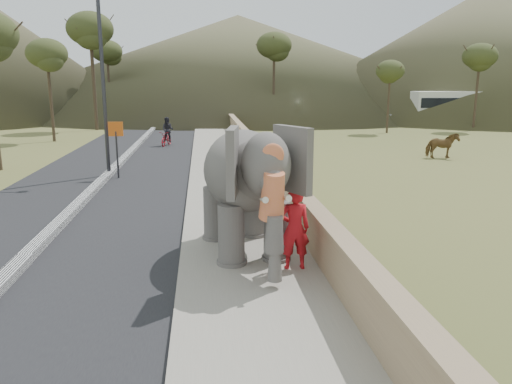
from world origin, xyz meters
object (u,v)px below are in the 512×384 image
(cow, at_px, (442,146))
(lamppost, at_px, (109,61))
(motorcyclist, at_px, (167,135))
(elephant_and_man, at_px, (245,188))

(cow, bearing_deg, lamppost, 104.30)
(lamppost, bearing_deg, motorcyclist, 81.30)
(lamppost, distance_m, motorcyclist, 11.05)
(lamppost, xyz_separation_m, cow, (16.45, 3.26, -4.19))
(cow, distance_m, elephant_and_man, 18.23)
(cow, distance_m, motorcyclist, 16.40)
(elephant_and_man, relative_size, motorcyclist, 2.38)
(lamppost, height_order, motorcyclist, lamppost)
(cow, height_order, elephant_and_man, elephant_and_man)
(elephant_and_man, bearing_deg, lamppost, 113.83)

